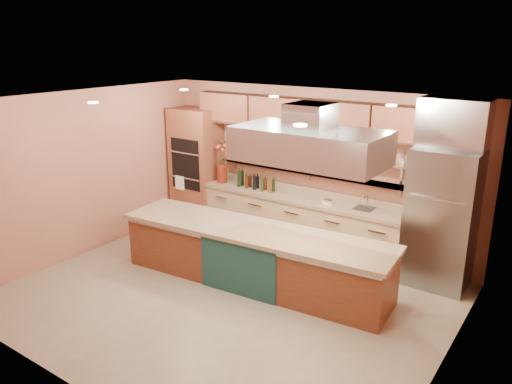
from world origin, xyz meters
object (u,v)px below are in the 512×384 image
Objects in this scene: refrigerator at (441,219)px; copper_kettle at (270,143)px; island at (254,256)px; kitchen_scale at (328,201)px; green_canister at (283,143)px; flower_vase at (222,174)px.

copper_kettle is at bearing 175.85° from refrigerator.
island is 1.71m from kitchen_scale.
flower_vase is at bearing -169.91° from green_canister.
green_canister reaches higher than island.
flower_vase is 2.02× the size of copper_kettle.
refrigerator is 3.00m from green_canister.
flower_vase is (-4.13, 0.01, 0.05)m from refrigerator.
island is (-2.29, -1.56, -0.61)m from refrigerator.
green_canister is (-0.60, 1.79, 1.37)m from island.
green_canister is at bearing 0.00° from copper_kettle.
copper_kettle is (0.96, 0.22, 0.68)m from flower_vase.
kitchen_scale is 1.56m from copper_kettle.
green_canister is (-1.04, 0.22, 0.84)m from kitchen_scale.
refrigerator is at bearing 20.72° from kitchen_scale.
island is 12.02× the size of flower_vase.
green_canister reaches higher than flower_vase.
refrigerator is at bearing -4.15° from copper_kettle.
copper_kettle is 0.90× the size of green_canister.
refrigerator is 3.26m from copper_kettle.
refrigerator is at bearing -0.14° from flower_vase.
green_canister reaches higher than copper_kettle.
flower_vase is (-1.84, 1.57, 0.67)m from island.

